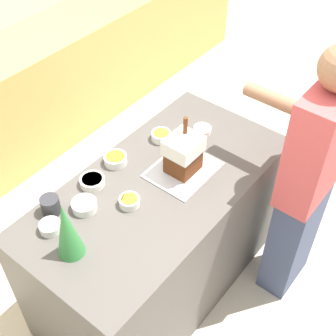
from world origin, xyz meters
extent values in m
plane|color=beige|center=(0.00, 0.00, 0.00)|extent=(12.00, 12.00, 0.00)
cube|color=#514C47|center=(0.00, 0.00, 0.47)|extent=(1.57, 0.79, 0.94)
cube|color=silver|center=(0.17, -0.04, 0.95)|extent=(0.37, 0.30, 0.01)
cube|color=#5B2D14|center=(0.17, -0.04, 1.02)|extent=(0.17, 0.15, 0.13)
cube|color=white|center=(0.17, -0.04, 1.13)|extent=(0.19, 0.17, 0.09)
cylinder|color=#5B2D14|center=(0.22, -0.01, 1.22)|extent=(0.02, 0.02, 0.10)
cone|color=#33843D|center=(-0.58, 0.04, 1.11)|extent=(0.13, 0.13, 0.32)
cylinder|color=white|center=(0.50, 0.07, 0.96)|extent=(0.11, 0.11, 0.04)
cylinder|color=white|center=(0.50, 0.07, 0.98)|extent=(0.09, 0.09, 0.01)
cylinder|color=white|center=(0.30, 0.22, 0.97)|extent=(0.12, 0.12, 0.05)
cylinder|color=orange|center=(0.30, 0.22, 0.99)|extent=(0.09, 0.09, 0.01)
cylinder|color=silver|center=(-0.21, 0.28, 0.97)|extent=(0.13, 0.13, 0.04)
cylinder|color=orange|center=(-0.21, 0.28, 0.98)|extent=(0.11, 0.11, 0.01)
cylinder|color=silver|center=(-0.02, 0.29, 0.97)|extent=(0.13, 0.13, 0.05)
cylinder|color=orange|center=(-0.02, 0.29, 0.99)|extent=(0.11, 0.11, 0.01)
cylinder|color=silver|center=(-0.36, 0.19, 0.97)|extent=(0.13, 0.13, 0.05)
cylinder|color=yellow|center=(-0.36, 0.19, 0.99)|extent=(0.11, 0.11, 0.01)
cylinder|color=white|center=(-0.56, 0.22, 0.97)|extent=(0.11, 0.11, 0.05)
cylinder|color=yellow|center=(-0.56, 0.22, 0.98)|extent=(0.09, 0.09, 0.01)
cylinder|color=white|center=(-0.20, 0.03, 0.97)|extent=(0.11, 0.11, 0.05)
cylinder|color=yellow|center=(-0.20, 0.03, 0.98)|extent=(0.09, 0.09, 0.01)
cylinder|color=#2D2D33|center=(-0.48, 0.30, 0.99)|extent=(0.10, 0.10, 0.09)
cube|color=#424C6B|center=(0.56, -0.61, 0.42)|extent=(0.35, 0.19, 0.85)
cube|color=#CC4C4C|center=(0.56, -0.61, 1.18)|extent=(0.46, 0.21, 0.67)
cylinder|color=#996B4C|center=(0.56, -0.38, 1.33)|extent=(0.08, 0.46, 0.08)
camera|label=1|loc=(-1.32, -1.12, 2.75)|focal=50.00mm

